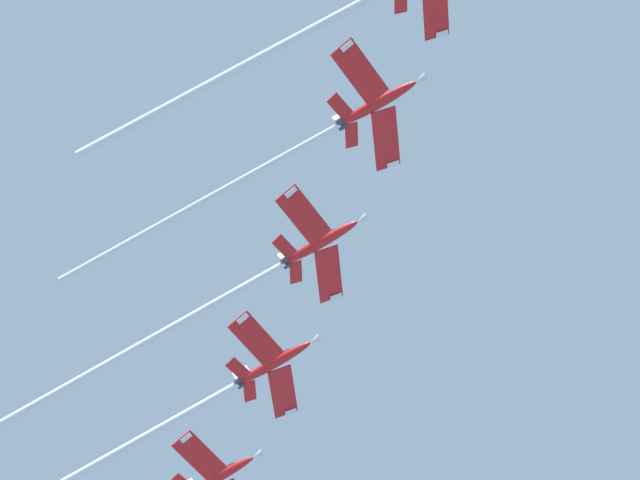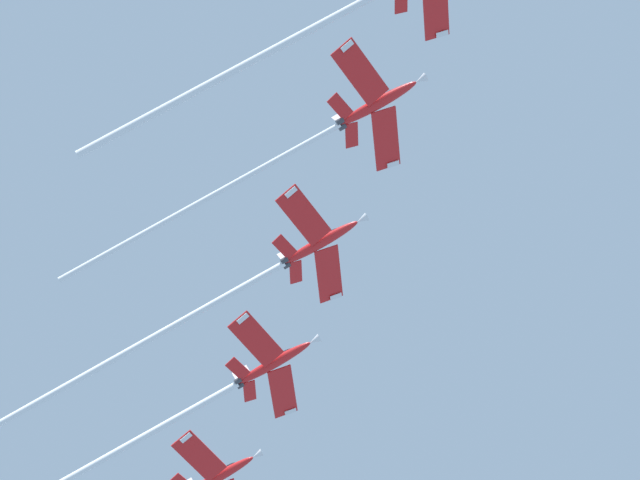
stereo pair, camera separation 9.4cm
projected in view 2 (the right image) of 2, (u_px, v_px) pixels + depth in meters
name	position (u px, v px, depth m)	size (l,w,h in m)	color
jet_lead	(334.00, 17.00, 139.72)	(19.83, 53.03, 24.60)	red
jet_second	(321.00, 135.00, 145.61)	(19.85, 50.24, 22.81)	red
jet_third	(233.00, 292.00, 151.93)	(20.21, 57.75, 27.48)	red
jet_fourth	(187.00, 412.00, 157.25)	(19.82, 55.96, 24.35)	red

